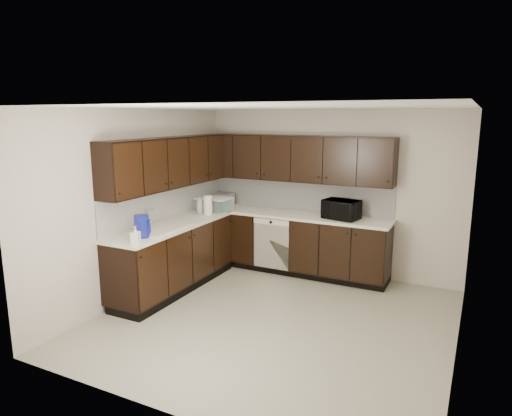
% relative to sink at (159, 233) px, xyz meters
% --- Properties ---
extents(floor, '(4.00, 4.00, 0.00)m').
position_rel_sink_xyz_m(floor, '(1.68, 0.01, -0.88)').
color(floor, '#A09B84').
rests_on(floor, ground).
extents(ceiling, '(4.00, 4.00, 0.00)m').
position_rel_sink_xyz_m(ceiling, '(1.68, 0.01, 1.62)').
color(ceiling, white).
rests_on(ceiling, wall_back).
extents(wall_back, '(4.00, 0.02, 2.50)m').
position_rel_sink_xyz_m(wall_back, '(1.68, 2.01, 0.37)').
color(wall_back, beige).
rests_on(wall_back, floor).
extents(wall_left, '(0.02, 4.00, 2.50)m').
position_rel_sink_xyz_m(wall_left, '(-0.32, 0.01, 0.37)').
color(wall_left, beige).
rests_on(wall_left, floor).
extents(wall_right, '(0.02, 4.00, 2.50)m').
position_rel_sink_xyz_m(wall_right, '(3.68, 0.01, 0.37)').
color(wall_right, beige).
rests_on(wall_right, floor).
extents(wall_front, '(4.00, 0.02, 2.50)m').
position_rel_sink_xyz_m(wall_front, '(1.68, -1.99, 0.37)').
color(wall_front, beige).
rests_on(wall_front, floor).
extents(lower_cabinets, '(3.00, 2.80, 0.90)m').
position_rel_sink_xyz_m(lower_cabinets, '(0.67, 1.12, -0.47)').
color(lower_cabinets, black).
rests_on(lower_cabinets, floor).
extents(countertop, '(3.03, 2.83, 0.04)m').
position_rel_sink_xyz_m(countertop, '(0.67, 1.12, 0.04)').
color(countertop, silver).
rests_on(countertop, lower_cabinets).
extents(backsplash, '(3.00, 2.80, 0.48)m').
position_rel_sink_xyz_m(backsplash, '(0.46, 1.33, 0.30)').
color(backsplash, silver).
rests_on(backsplash, countertop).
extents(upper_cabinets, '(3.00, 2.80, 0.70)m').
position_rel_sink_xyz_m(upper_cabinets, '(0.58, 1.22, 0.89)').
color(upper_cabinets, black).
rests_on(upper_cabinets, wall_back).
extents(dishwasher, '(0.58, 0.04, 0.78)m').
position_rel_sink_xyz_m(dishwasher, '(0.98, 1.42, -0.33)').
color(dishwasher, beige).
rests_on(dishwasher, lower_cabinets).
extents(sink, '(0.54, 0.82, 0.42)m').
position_rel_sink_xyz_m(sink, '(0.00, 0.00, 0.00)').
color(sink, beige).
rests_on(sink, countertop).
extents(microwave, '(0.56, 0.42, 0.28)m').
position_rel_sink_xyz_m(microwave, '(1.98, 1.67, 0.20)').
color(microwave, black).
rests_on(microwave, countertop).
extents(soap_bottle_a, '(0.12, 0.12, 0.21)m').
position_rel_sink_xyz_m(soap_bottle_a, '(0.20, -0.69, 0.16)').
color(soap_bottle_a, gray).
rests_on(soap_bottle_a, countertop).
extents(soap_bottle_b, '(0.10, 0.10, 0.25)m').
position_rel_sink_xyz_m(soap_bottle_b, '(-0.12, 1.14, 0.19)').
color(soap_bottle_b, gray).
rests_on(soap_bottle_b, countertop).
extents(toaster_oven, '(0.34, 0.26, 0.20)m').
position_rel_sink_xyz_m(toaster_oven, '(-0.07, 1.78, 0.16)').
color(toaster_oven, '#B8B8BA').
rests_on(toaster_oven, countertop).
extents(storage_bin, '(0.55, 0.44, 0.20)m').
position_rel_sink_xyz_m(storage_bin, '(0.01, 1.36, 0.16)').
color(storage_bin, silver).
rests_on(storage_bin, countertop).
extents(blue_pitcher, '(0.24, 0.24, 0.28)m').
position_rel_sink_xyz_m(blue_pitcher, '(0.08, -0.43, 0.20)').
color(blue_pitcher, '#111A9C').
rests_on(blue_pitcher, countertop).
extents(teal_tumbler, '(0.09, 0.09, 0.19)m').
position_rel_sink_xyz_m(teal_tumbler, '(0.20, 1.36, 0.15)').
color(teal_tumbler, '#0B7B7A').
rests_on(teal_tumbler, countertop).
extents(paper_towel_roll, '(0.14, 0.14, 0.29)m').
position_rel_sink_xyz_m(paper_towel_roll, '(0.10, 1.04, 0.20)').
color(paper_towel_roll, silver).
rests_on(paper_towel_roll, countertop).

